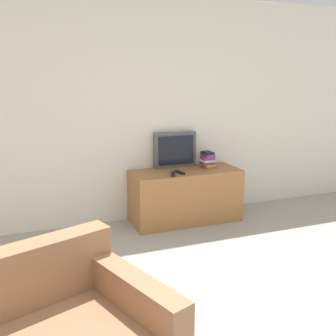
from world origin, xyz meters
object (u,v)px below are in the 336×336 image
at_px(remote_on_stand, 180,172).
at_px(remote_secondary, 173,174).
at_px(tv_stand, 185,196).
at_px(television, 175,150).
at_px(book_stack, 207,159).

distance_m(remote_on_stand, remote_secondary, 0.11).
xyz_separation_m(tv_stand, remote_secondary, (-0.22, -0.15, 0.32)).
bearing_deg(television, book_stack, -22.46).
distance_m(television, remote_secondary, 0.45).
height_order(television, remote_on_stand, television).
distance_m(book_stack, remote_on_stand, 0.47).
height_order(tv_stand, remote_secondary, remote_secondary).
relative_size(remote_on_stand, remote_secondary, 0.97).
xyz_separation_m(television, remote_on_stand, (-0.06, -0.32, -0.20)).
relative_size(tv_stand, remote_on_stand, 8.02).
bearing_deg(book_stack, remote_secondary, -158.19).
relative_size(television, remote_on_stand, 3.26).
bearing_deg(remote_secondary, remote_on_stand, 21.39).
bearing_deg(remote_on_stand, remote_secondary, -158.61).
xyz_separation_m(television, remote_secondary, (-0.17, -0.36, -0.20)).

